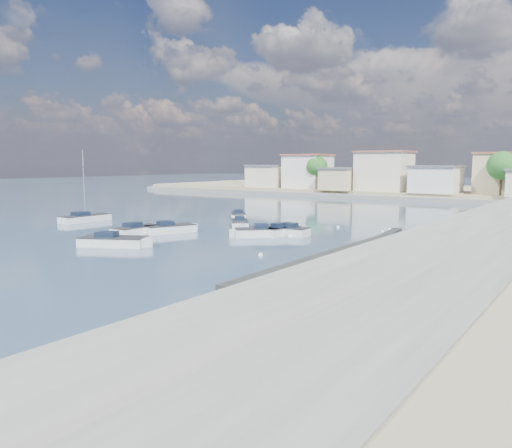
{
  "coord_description": "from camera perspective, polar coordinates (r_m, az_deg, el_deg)",
  "views": [
    {
      "loc": [
        24.65,
        -24.23,
        7.26
      ],
      "look_at": [
        -3.19,
        14.44,
        1.4
      ],
      "focal_mm": 35.0,
      "sensor_mm": 36.0,
      "label": 1
    }
  ],
  "objects": [
    {
      "name": "motorboat_e",
      "position": [
        52.86,
        -9.51,
        -0.57
      ],
      "size": [
        3.87,
        5.75,
        1.48
      ],
      "color": "white",
      "rests_on": "ground"
    },
    {
      "name": "far_shore_land",
      "position": [
        119.0,
        23.78,
        3.26
      ],
      "size": [
        160.0,
        40.0,
        1.4
      ],
      "primitive_type": "cube",
      "color": "gray",
      "rests_on": "ground"
    },
    {
      "name": "shore_trees",
      "position": [
        93.78,
        25.87,
        5.68
      ],
      "size": [
        74.56,
        38.32,
        7.92
      ],
      "color": "#38281E",
      "rests_on": "ground"
    },
    {
      "name": "seawall_walkway",
      "position": [
        38.27,
        26.03,
        -3.28
      ],
      "size": [
        5.0,
        90.0,
        1.8
      ],
      "primitive_type": "cube",
      "color": "slate",
      "rests_on": "ground"
    },
    {
      "name": "motorboat_g",
      "position": [
        55.73,
        -1.86,
        -0.09
      ],
      "size": [
        4.35,
        4.72,
        1.48
      ],
      "color": "white",
      "rests_on": "ground"
    },
    {
      "name": "motorboat_d",
      "position": [
        49.28,
        -0.18,
        -1.02
      ],
      "size": [
        4.43,
        4.28,
        1.48
      ],
      "color": "white",
      "rests_on": "ground"
    },
    {
      "name": "far_shore_quay",
      "position": [
        98.61,
        21.21,
        2.55
      ],
      "size": [
        160.0,
        2.5,
        0.8
      ],
      "primitive_type": "cube",
      "color": "slate",
      "rests_on": "ground"
    },
    {
      "name": "mooring_buoys",
      "position": [
        46.87,
        8.0,
        -1.91
      ],
      "size": [
        8.53,
        31.0,
        0.4
      ],
      "color": "white",
      "rests_on": "ground"
    },
    {
      "name": "motorboat_h",
      "position": [
        45.27,
        -15.65,
        -2.0
      ],
      "size": [
        6.24,
        4.71,
        1.48
      ],
      "color": "white",
      "rests_on": "ground"
    },
    {
      "name": "motorboat_f",
      "position": [
        64.87,
        -2.06,
        0.92
      ],
      "size": [
        4.32,
        4.65,
        1.48
      ],
      "color": "white",
      "rests_on": "ground"
    },
    {
      "name": "motorboat_a",
      "position": [
        52.48,
        -13.25,
        -0.71
      ],
      "size": [
        2.16,
        5.89,
        1.48
      ],
      "color": "white",
      "rests_on": "ground"
    },
    {
      "name": "sailboat",
      "position": [
        65.53,
        -18.71,
        0.64
      ],
      "size": [
        2.22,
        7.07,
        9.0
      ],
      "color": "white",
      "rests_on": "ground"
    },
    {
      "name": "motorboat_b",
      "position": [
        50.47,
        3.08,
        -0.84
      ],
      "size": [
        2.23,
        4.84,
        1.48
      ],
      "color": "white",
      "rests_on": "ground"
    },
    {
      "name": "motorboat_c",
      "position": [
        50.6,
        3.08,
        -0.82
      ],
      "size": [
        5.56,
        2.05,
        1.48
      ],
      "color": "white",
      "rests_on": "ground"
    },
    {
      "name": "breakwater",
      "position": [
        41.57,
        9.94,
        -2.92
      ],
      "size": [
        2.0,
        31.02,
        0.35
      ],
      "color": "black",
      "rests_on": "ground"
    },
    {
      "name": "ground",
      "position": [
        69.18,
        14.68,
        0.76
      ],
      "size": [
        400.0,
        400.0,
        0.0
      ],
      "primitive_type": "plane",
      "color": "#2E465C",
      "rests_on": "ground"
    }
  ]
}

